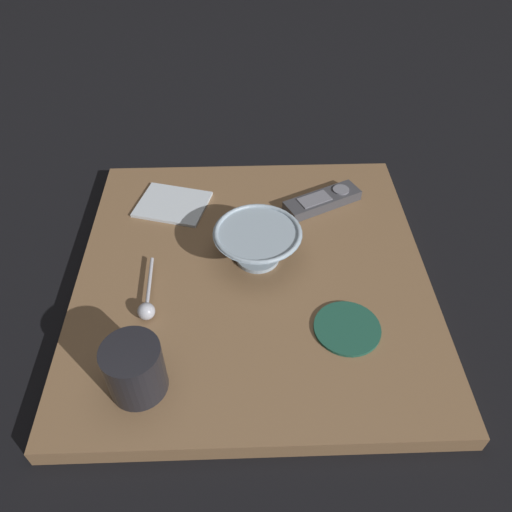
# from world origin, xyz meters

# --- Properties ---
(ground_plane) EXTENTS (6.00, 6.00, 0.00)m
(ground_plane) POSITION_xyz_m (0.00, 0.00, 0.00)
(ground_plane) COLOR black
(table) EXTENTS (0.63, 0.60, 0.03)m
(table) POSITION_xyz_m (0.00, 0.00, 0.02)
(table) COLOR brown
(table) RESTS_ON ground
(cereal_bowl) EXTENTS (0.15, 0.15, 0.07)m
(cereal_bowl) POSITION_xyz_m (0.03, -0.01, 0.07)
(cereal_bowl) COLOR #8C9EAD
(cereal_bowl) RESTS_ON table
(coffee_mug) EXTENTS (0.08, 0.08, 0.09)m
(coffee_mug) POSITION_xyz_m (-0.22, 0.17, 0.08)
(coffee_mug) COLOR black
(coffee_mug) RESTS_ON table
(teaspoon) EXTENTS (0.13, 0.03, 0.03)m
(teaspoon) POSITION_xyz_m (-0.09, 0.17, 0.05)
(teaspoon) COLOR #A3A5B2
(teaspoon) RESTS_ON table
(tv_remote_near) EXTENTS (0.11, 0.16, 0.02)m
(tv_remote_near) POSITION_xyz_m (0.18, -0.14, 0.04)
(tv_remote_near) COLOR #38383D
(tv_remote_near) RESTS_ON table
(folded_napkin) EXTENTS (0.14, 0.16, 0.01)m
(folded_napkin) POSITION_xyz_m (0.18, 0.15, 0.04)
(folded_napkin) COLOR #B2BCC6
(folded_napkin) RESTS_ON table
(drink_coaster) EXTENTS (0.10, 0.10, 0.01)m
(drink_coaster) POSITION_xyz_m (-0.13, -0.14, 0.04)
(drink_coaster) COLOR #194738
(drink_coaster) RESTS_ON table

